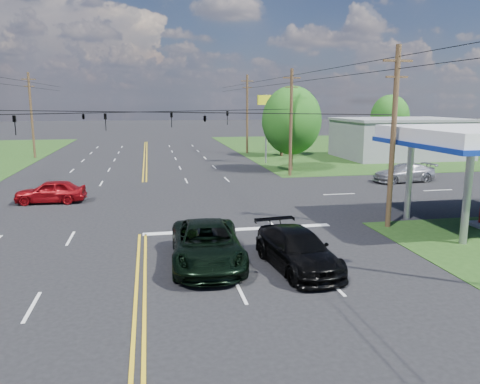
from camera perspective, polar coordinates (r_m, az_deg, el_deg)
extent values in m
plane|color=black|center=(32.17, -11.65, -1.22)|extent=(280.00, 280.00, 0.00)
cube|color=#1C3D13|center=(72.55, 17.52, 5.22)|extent=(46.00, 48.00, 0.03)
cube|color=silver|center=(24.81, -0.14, -4.62)|extent=(10.00, 0.50, 0.02)
cube|color=slate|center=(59.49, 18.87, 6.10)|extent=(14.00, 10.00, 4.40)
cylinder|color=#A5A5AA|center=(24.27, 25.94, -0.46)|extent=(0.36, 0.36, 4.65)
cylinder|color=#A5A5AA|center=(28.35, 19.93, 1.50)|extent=(0.36, 0.36, 4.65)
cylinder|color=#432A1C|center=(25.78, 18.15, 6.16)|extent=(0.28, 0.28, 9.50)
cube|color=#432A1C|center=(25.79, 18.69, 14.93)|extent=(1.60, 0.12, 0.12)
cube|color=#432A1C|center=(25.74, 18.58, 13.16)|extent=(1.20, 0.10, 0.10)
cylinder|color=#432A1C|center=(42.39, 6.22, 8.33)|extent=(0.28, 0.28, 9.50)
cube|color=#432A1C|center=(42.40, 6.34, 13.67)|extent=(1.60, 0.12, 0.12)
cube|color=#432A1C|center=(42.37, 6.31, 12.59)|extent=(1.20, 0.10, 0.10)
cylinder|color=#432A1C|center=(61.00, -24.07, 8.49)|extent=(0.28, 0.28, 10.00)
cube|color=#432A1C|center=(61.03, -24.38, 12.42)|extent=(1.60, 0.12, 0.12)
cube|color=#432A1C|center=(61.00, -24.32, 11.67)|extent=(1.20, 0.10, 0.10)
cylinder|color=#432A1C|center=(60.79, 0.88, 9.42)|extent=(0.28, 0.28, 10.00)
cube|color=#432A1C|center=(60.81, 0.89, 13.38)|extent=(1.60, 0.12, 0.12)
cube|color=#432A1C|center=(60.79, 0.89, 12.63)|extent=(1.20, 0.10, 0.10)
imported|color=black|center=(27.88, -25.75, 7.34)|extent=(0.17, 0.21, 1.05)
imported|color=black|center=(30.16, -16.07, 8.19)|extent=(0.17, 0.21, 1.05)
imported|color=black|center=(32.96, -8.34, 8.70)|extent=(0.17, 0.21, 1.05)
imported|color=black|center=(36.48, -1.55, 9.03)|extent=(0.17, 0.21, 1.05)
imported|color=black|center=(34.46, -18.56, 8.81)|extent=(1.24, 0.26, 0.50)
imported|color=black|center=(28.98, -4.31, 9.03)|extent=(1.24, 0.26, 0.50)
cylinder|color=black|center=(32.08, 12.37, 14.72)|extent=(0.04, 100.00, 0.04)
cylinder|color=black|center=(32.05, 12.33, 13.65)|extent=(0.04, 100.00, 0.04)
cylinder|color=#432A1C|center=(45.79, 6.23, 4.63)|extent=(0.36, 0.36, 3.30)
ellipsoid|color=#154C14|center=(45.55, 6.32, 8.67)|extent=(5.70, 5.70, 6.60)
cylinder|color=#432A1C|center=(57.96, 5.09, 5.77)|extent=(0.36, 0.36, 2.86)
ellipsoid|color=#154C14|center=(57.78, 5.14, 8.53)|extent=(4.94, 4.94, 5.72)
cylinder|color=#432A1C|center=(70.19, 17.65, 6.29)|extent=(0.36, 0.36, 3.08)
ellipsoid|color=#154C14|center=(70.03, 17.79, 8.75)|extent=(5.32, 5.32, 6.16)
imported|color=black|center=(19.51, -4.06, -6.39)|extent=(3.19, 6.34, 1.72)
imported|color=black|center=(19.19, 7.01, -6.99)|extent=(2.80, 5.62, 1.57)
imported|color=maroon|center=(33.65, -22.09, 0.06)|extent=(4.59, 2.01, 1.54)
imported|color=#9D9EA2|center=(41.68, 19.35, 2.24)|extent=(5.55, 2.72, 1.55)
cylinder|color=#A5A5AA|center=(51.11, 3.20, 7.66)|extent=(0.20, 0.20, 7.42)
cube|color=yellow|center=(51.02, 3.24, 11.14)|extent=(2.05, 0.67, 1.02)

